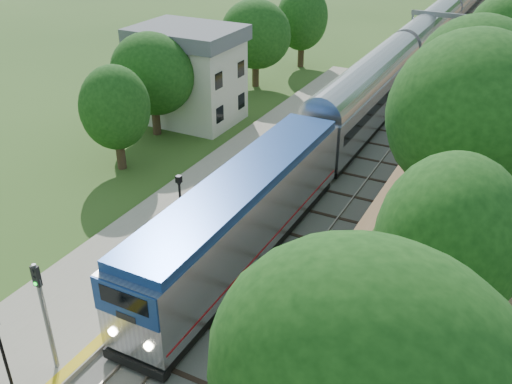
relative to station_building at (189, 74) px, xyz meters
The scene contains 11 objects.
trackbed 34.24m from the station_building, 61.93° to the left, with size 9.50×170.00×0.28m.
platform 16.99m from the station_building, 57.86° to the right, with size 6.40×68.00×0.38m, color gray.
yellow_stripe 18.58m from the station_building, 50.24° to the right, with size 0.55×68.00×0.01m, color gold.
station_building is the anchor object (origin of this frame).
signal_gantry 29.94m from the station_building, 56.62° to the left, with size 8.40×0.38×6.20m.
trees_behind_platform 9.76m from the station_building, 73.13° to the right, with size 7.82×53.32×7.21m.
train 30.47m from the station_building, 62.61° to the left, with size 3.25×107.85×4.77m.
lamppost_mid 31.18m from the station_building, 69.71° to the right, with size 0.40×0.40×4.00m.
lamppost_far 20.23m from the station_building, 58.08° to the right, with size 0.43×0.43×4.31m.
signal_platform 29.44m from the station_building, 67.85° to the right, with size 0.31×0.24×5.26m.
signal_farside 21.10m from the station_building, 16.78° to the right, with size 0.35×0.28×6.32m.
Camera 1 is at (12.62, -8.93, 18.28)m, focal length 40.00 mm.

